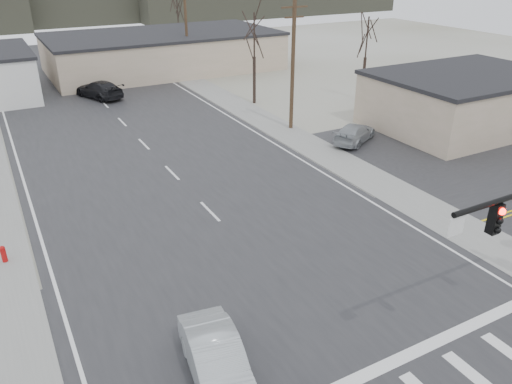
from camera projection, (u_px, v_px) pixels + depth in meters
ground at (287, 291)px, 20.89m from camera, size 140.00×140.00×0.00m
main_road at (167, 168)px, 32.73m from camera, size 18.00×110.00×0.05m
cross_road at (287, 291)px, 20.88m from camera, size 90.00×10.00×0.04m
parking_lot at (489, 158)px, 34.24m from camera, size 18.00×20.00×0.03m
sidewalk_right at (269, 123)px, 41.25m from camera, size 3.00×90.00×0.06m
fire_hydrant at (4, 254)px, 22.62m from camera, size 0.24×0.24×0.87m
building_right_far at (164, 51)px, 59.03m from camera, size 26.30×14.30×4.30m
building_lot at (464, 100)px, 39.77m from camera, size 14.30×10.30×4.30m
upole_right_a at (293, 63)px, 37.79m from camera, size 2.20×0.30×10.00m
upole_right_b at (186, 27)px, 55.18m from camera, size 2.20×0.30×10.00m
tree_right_mid at (254, 38)px, 44.24m from camera, size 3.74×3.74×8.33m
tree_right_far at (178, 12)px, 66.02m from camera, size 3.52×3.52×7.84m
tree_lot at (367, 40)px, 45.32m from camera, size 3.52×3.52×7.84m
hill_right at (265, 1)px, 112.37m from camera, size 60.00×18.00×5.50m
sedan_crossing at (217, 362)px, 16.18m from camera, size 2.31×4.91×1.56m
car_far_a at (99, 89)px, 47.90m from camera, size 4.18×6.07×1.63m
car_far_b at (55, 55)px, 64.32m from camera, size 2.75×4.33×1.37m
car_parked_silver at (354, 133)px, 36.83m from camera, size 5.00×3.96×1.36m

